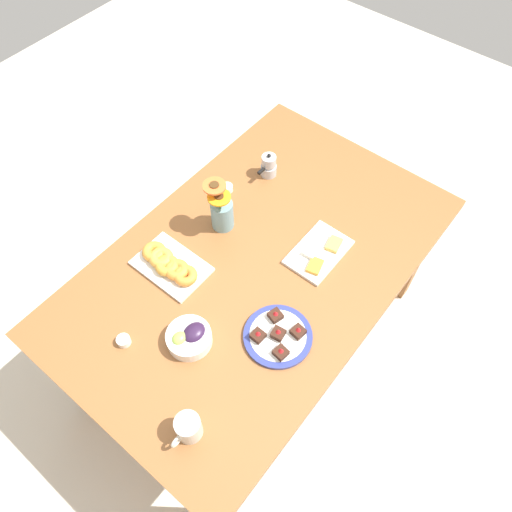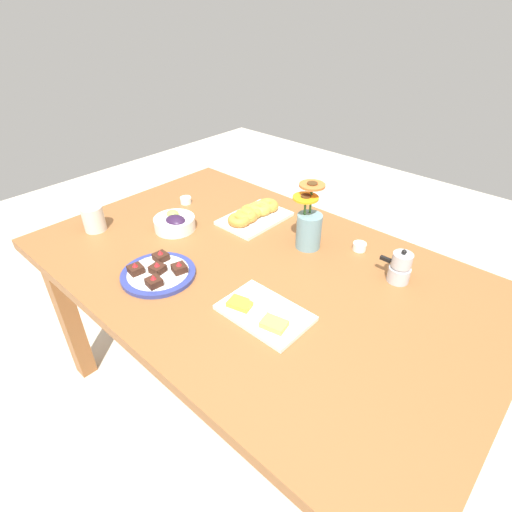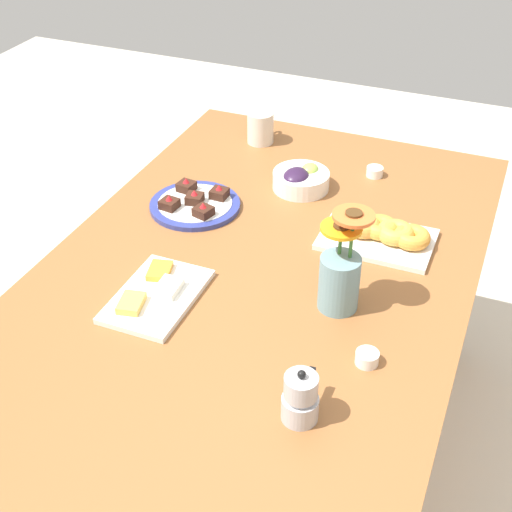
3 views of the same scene
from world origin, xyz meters
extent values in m
plane|color=beige|center=(0.00, 0.00, 0.00)|extent=(6.00, 6.00, 0.00)
cube|color=brown|center=(0.00, 0.00, 0.72)|extent=(1.60, 1.00, 0.04)
cube|color=brown|center=(0.72, -0.42, 0.35)|extent=(0.07, 0.07, 0.70)
cube|color=brown|center=(0.72, 0.42, 0.35)|extent=(0.07, 0.07, 0.70)
cylinder|color=beige|center=(0.63, 0.24, 0.79)|extent=(0.08, 0.08, 0.10)
cylinder|color=brown|center=(0.63, 0.24, 0.83)|extent=(0.07, 0.07, 0.00)
torus|color=beige|center=(0.69, 0.24, 0.79)|extent=(0.05, 0.01, 0.05)
cylinder|color=white|center=(0.41, 0.03, 0.77)|extent=(0.16, 0.16, 0.05)
ellipsoid|color=#2D1938|center=(0.39, 0.04, 0.79)|extent=(0.09, 0.07, 0.04)
ellipsoid|color=#9EC14C|center=(0.43, 0.01, 0.79)|extent=(0.06, 0.05, 0.04)
cube|color=white|center=(-0.19, 0.17, 0.75)|extent=(0.26, 0.17, 0.01)
cube|color=#EFB74C|center=(-0.25, 0.20, 0.76)|extent=(0.08, 0.06, 0.02)
cube|color=white|center=(-0.17, 0.15, 0.76)|extent=(0.07, 0.05, 0.02)
cube|color=orange|center=(-0.12, 0.20, 0.76)|extent=(0.08, 0.07, 0.01)
cube|color=white|center=(0.22, -0.24, 0.75)|extent=(0.19, 0.28, 0.01)
torus|color=orange|center=(0.23, -0.32, 0.77)|extent=(0.10, 0.10, 0.04)
torus|color=gold|center=(0.23, -0.28, 0.77)|extent=(0.12, 0.12, 0.04)
torus|color=gold|center=(0.24, -0.24, 0.77)|extent=(0.12, 0.12, 0.04)
torus|color=orange|center=(0.23, -0.20, 0.77)|extent=(0.13, 0.13, 0.04)
torus|color=orange|center=(0.23, -0.15, 0.77)|extent=(0.11, 0.11, 0.04)
cylinder|color=white|center=(-0.21, -0.33, 0.75)|extent=(0.05, 0.05, 0.03)
cylinder|color=#C68923|center=(-0.21, -0.33, 0.76)|extent=(0.04, 0.04, 0.01)
cylinder|color=white|center=(0.55, -0.15, 0.75)|extent=(0.05, 0.05, 0.03)
cylinder|color=maroon|center=(0.55, -0.15, 0.76)|extent=(0.04, 0.04, 0.01)
cylinder|color=navy|center=(0.20, 0.26, 0.75)|extent=(0.25, 0.25, 0.01)
cylinder|color=white|center=(0.20, 0.26, 0.75)|extent=(0.20, 0.20, 0.01)
cube|color=#381E14|center=(0.15, 0.31, 0.77)|extent=(0.05, 0.05, 0.02)
cone|color=red|center=(0.15, 0.31, 0.79)|extent=(0.02, 0.02, 0.01)
cube|color=#381E14|center=(0.25, 0.31, 0.77)|extent=(0.05, 0.05, 0.02)
cone|color=red|center=(0.25, 0.31, 0.79)|extent=(0.02, 0.02, 0.01)
cube|color=#381E14|center=(0.15, 0.21, 0.77)|extent=(0.05, 0.05, 0.02)
cone|color=red|center=(0.15, 0.21, 0.79)|extent=(0.02, 0.02, 0.01)
cube|color=#381E14|center=(0.25, 0.21, 0.77)|extent=(0.05, 0.05, 0.02)
cone|color=red|center=(0.25, 0.21, 0.79)|extent=(0.02, 0.02, 0.01)
cube|color=#381E14|center=(0.20, 0.26, 0.77)|extent=(0.05, 0.05, 0.02)
cone|color=red|center=(0.20, 0.26, 0.79)|extent=(0.02, 0.02, 0.01)
cylinder|color=#6B939E|center=(-0.06, -0.22, 0.81)|extent=(0.09, 0.09, 0.13)
cylinder|color=#3D702D|center=(-0.04, -0.23, 0.92)|extent=(0.01, 0.01, 0.10)
cylinder|color=orange|center=(-0.04, -0.23, 0.97)|extent=(0.09, 0.09, 0.01)
cylinder|color=#472D14|center=(-0.04, -0.23, 0.98)|extent=(0.04, 0.04, 0.01)
cylinder|color=#3D702D|center=(-0.04, -0.21, 0.90)|extent=(0.01, 0.01, 0.06)
cylinder|color=orange|center=(-0.04, -0.21, 0.93)|extent=(0.09, 0.09, 0.01)
cylinder|color=#472D14|center=(-0.04, -0.21, 0.94)|extent=(0.04, 0.04, 0.01)
cylinder|color=#B7B7BC|center=(-0.40, -0.25, 0.77)|extent=(0.07, 0.07, 0.05)
cylinder|color=#B7B7BC|center=(-0.40, -0.25, 0.79)|extent=(0.05, 0.05, 0.01)
cylinder|color=#B7B7BC|center=(-0.40, -0.25, 0.82)|extent=(0.06, 0.06, 0.04)
sphere|color=black|center=(-0.40, -0.25, 0.85)|extent=(0.02, 0.02, 0.02)
cube|color=black|center=(-0.34, -0.25, 0.80)|extent=(0.04, 0.01, 0.01)
camera|label=1|loc=(0.83, 0.67, 2.36)|focal=35.00mm
camera|label=2|loc=(-0.75, 0.83, 1.53)|focal=28.00mm
camera|label=3|loc=(-1.26, -0.52, 1.76)|focal=50.00mm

